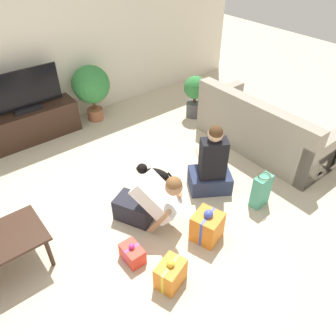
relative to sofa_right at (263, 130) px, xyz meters
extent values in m
plane|color=beige|center=(-2.40, 0.06, -0.30)|extent=(16.00, 16.00, 0.00)
cube|color=silver|center=(-2.40, 2.69, 1.00)|extent=(8.40, 0.06, 2.60)
cube|color=gray|center=(0.06, 0.00, -0.09)|extent=(0.90, 2.04, 0.44)
cube|color=gray|center=(-0.29, 0.00, 0.34)|extent=(0.20, 2.04, 0.42)
cube|color=gray|center=(0.06, -0.94, 0.00)|extent=(0.90, 0.16, 0.62)
cube|color=gray|center=(0.06, 0.94, 0.00)|extent=(0.90, 0.16, 0.62)
cube|color=#E5566B|center=(-0.09, -0.46, 0.28)|extent=(0.18, 0.34, 0.32)
cube|color=#EACC4C|center=(-0.09, 0.00, 0.28)|extent=(0.18, 0.34, 0.32)
cube|color=#3366AD|center=(-0.09, 0.46, 0.28)|extent=(0.18, 0.34, 0.32)
cylinder|color=#382319|center=(-3.38, -0.05, -0.10)|extent=(0.04, 0.04, 0.41)
cylinder|color=#382319|center=(-3.38, 0.40, -0.10)|extent=(0.04, 0.04, 0.41)
cube|color=#382319|center=(-2.63, 2.41, -0.05)|extent=(1.44, 0.42, 0.51)
cube|color=black|center=(-2.63, 2.41, 0.23)|extent=(0.40, 0.20, 0.05)
cube|color=black|center=(-2.63, 2.41, 0.53)|extent=(1.14, 0.03, 0.57)
cylinder|color=#A36042|center=(-1.56, 2.36, -0.21)|extent=(0.27, 0.27, 0.19)
cylinder|color=brown|center=(-1.56, 2.36, -0.02)|extent=(0.05, 0.05, 0.19)
sphere|color=#337F3D|center=(-1.56, 2.36, 0.34)|extent=(0.62, 0.62, 0.62)
cylinder|color=#4C4C51|center=(-0.14, 1.37, -0.18)|extent=(0.27, 0.27, 0.26)
cylinder|color=brown|center=(-0.14, 1.37, 0.01)|extent=(0.05, 0.05, 0.12)
sphere|color=#337F3D|center=(-0.14, 1.37, 0.23)|extent=(0.38, 0.38, 0.38)
cube|color=#23232D|center=(-2.34, -0.03, -0.16)|extent=(0.45, 0.52, 0.28)
cube|color=white|center=(-2.21, -0.29, 0.14)|extent=(0.52, 0.61, 0.49)
sphere|color=tan|center=(-2.12, -0.47, 0.36)|extent=(0.19, 0.19, 0.19)
sphere|color=brown|center=(-2.12, -0.47, 0.39)|extent=(0.17, 0.17, 0.17)
cylinder|color=tan|center=(-2.29, -0.45, -0.05)|extent=(0.18, 0.28, 0.43)
cylinder|color=tan|center=(-2.04, -0.32, -0.05)|extent=(0.18, 0.28, 0.43)
cube|color=#283351|center=(-1.27, -0.18, -0.18)|extent=(0.65, 0.62, 0.24)
cube|color=black|center=(-1.31, -0.23, 0.20)|extent=(0.38, 0.34, 0.53)
sphere|color=beige|center=(-1.30, -0.23, 0.55)|extent=(0.18, 0.18, 0.18)
sphere|color=#472D19|center=(-1.31, -0.23, 0.58)|extent=(0.17, 0.17, 0.17)
cylinder|color=beige|center=(-1.09, -0.13, 0.12)|extent=(0.19, 0.25, 0.06)
cylinder|color=beige|center=(-1.31, 0.01, 0.12)|extent=(0.19, 0.25, 0.06)
ellipsoid|color=black|center=(-1.80, 0.27, -0.12)|extent=(0.30, 0.37, 0.17)
sphere|color=black|center=(-1.90, 0.44, -0.07)|extent=(0.14, 0.14, 0.14)
sphere|color=olive|center=(-1.93, 0.49, -0.09)|extent=(0.06, 0.06, 0.06)
cylinder|color=black|center=(-1.70, 0.10, -0.08)|extent=(0.07, 0.09, 0.11)
cylinder|color=olive|center=(-1.81, 0.38, -0.25)|extent=(0.04, 0.04, 0.11)
cylinder|color=olive|center=(-1.89, 0.34, -0.25)|extent=(0.04, 0.04, 0.11)
cylinder|color=olive|center=(-1.70, 0.20, -0.25)|extent=(0.04, 0.04, 0.11)
cylinder|color=olive|center=(-1.78, 0.15, -0.25)|extent=(0.04, 0.04, 0.11)
cube|color=orange|center=(-1.89, -0.77, -0.14)|extent=(0.37, 0.36, 0.34)
cube|color=#3D51BC|center=(-1.89, -0.77, -0.14)|extent=(0.29, 0.12, 0.34)
sphere|color=#3D51BC|center=(-1.89, -0.77, 0.06)|extent=(0.10, 0.10, 0.10)
cube|color=orange|center=(-2.56, -0.97, -0.17)|extent=(0.34, 0.29, 0.28)
cube|color=yellow|center=(-2.56, -0.97, -0.17)|extent=(0.29, 0.12, 0.28)
sphere|color=yellow|center=(-2.56, -0.97, 0.00)|extent=(0.07, 0.07, 0.07)
cube|color=red|center=(-2.70, -0.51, -0.21)|extent=(0.17, 0.26, 0.19)
cube|color=#CC3389|center=(-2.70, -0.51, -0.21)|extent=(0.18, 0.03, 0.19)
sphere|color=#CC3389|center=(-2.70, -0.51, -0.09)|extent=(0.06, 0.06, 0.06)
cube|color=#4CA384|center=(-1.02, -0.80, -0.09)|extent=(0.24, 0.14, 0.43)
torus|color=#4C3823|center=(-1.02, -0.80, 0.15)|extent=(0.16, 0.16, 0.01)
camera|label=1|loc=(-3.73, -2.39, 2.58)|focal=35.00mm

